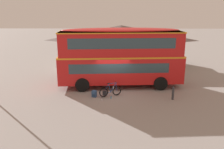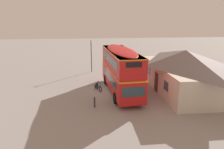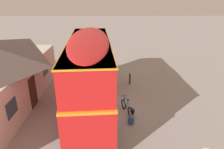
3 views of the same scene
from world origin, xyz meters
The scene contains 7 objects.
ground_plane centered at (0.00, 0.00, 0.00)m, with size 120.00×120.00×0.00m, color gray.
double_decker_bus centered at (0.60, 1.16, 2.64)m, with size 10.05×3.22×4.79m.
touring_bicycle centered at (-0.25, -1.24, 0.37)m, with size 1.62×0.81×1.05m.
backpack_on_ground centered at (-1.37, -1.37, 0.27)m, with size 0.39×0.37×0.52m.
water_bottle_blue_sports centered at (-0.13, -1.70, 0.10)m, with size 0.07×0.07×0.22m.
water_bottle_clear_plastic centered at (-0.77, -2.17, 0.12)m, with size 0.07×0.07×0.25m.
kerb_bollard centered at (4.25, -1.80, 0.50)m, with size 0.16×0.16×0.97m.
Camera 3 is at (-11.40, -0.14, 7.22)m, focal length 32.27 mm.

